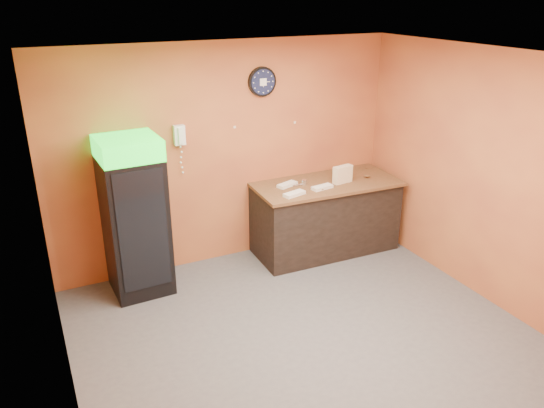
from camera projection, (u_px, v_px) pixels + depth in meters
floor at (303, 333)px, 5.54m from camera, size 4.50×4.50×0.00m
back_wall at (228, 155)px, 6.68m from camera, size 4.50×0.02×2.80m
left_wall at (52, 260)px, 4.10m from camera, size 0.02×4.00×2.80m
right_wall at (481, 176)px, 5.93m from camera, size 0.02×4.00×2.80m
ceiling at (310, 58)px, 4.48m from camera, size 4.50×4.00×0.02m
beverage_cooler at (136, 220)px, 6.01m from camera, size 0.68×0.69×1.86m
prep_counter at (325, 218)px, 7.17m from camera, size 1.91×0.89×0.95m
wall_clock at (262, 82)px, 6.51m from camera, size 0.36×0.06×0.36m
wall_phone at (180, 135)px, 6.25m from camera, size 0.13×0.11×0.24m
butcher_paper at (326, 183)px, 6.98m from camera, size 1.97×1.02×0.04m
sub_roll_stack at (343, 174)px, 6.91m from camera, size 0.28×0.13×0.23m
wrapped_sandwich_left at (294, 194)px, 6.51m from camera, size 0.31×0.18×0.04m
wrapped_sandwich_mid at (322, 187)px, 6.73m from camera, size 0.30×0.15×0.04m
wrapped_sandwich_right at (287, 185)px, 6.82m from camera, size 0.30×0.20×0.04m
kitchen_tool at (304, 182)px, 6.86m from camera, size 0.07×0.07×0.07m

